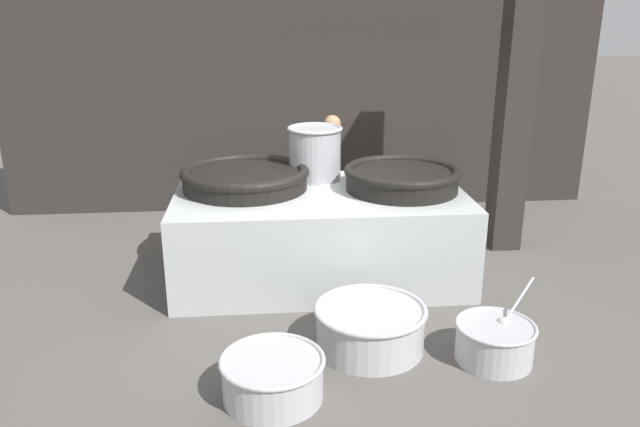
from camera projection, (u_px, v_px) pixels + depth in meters
ground_plane at (320, 275)px, 6.97m from camera, size 60.00×60.00×0.00m
back_wall at (304, 80)px, 8.82m from camera, size 8.46×0.24×3.70m
support_pillar at (516, 97)px, 7.24m from camera, size 0.35×0.35×3.70m
hearth_platform at (320, 234)px, 6.82m from camera, size 3.10×1.75×0.97m
giant_wok_near at (245, 177)px, 6.75m from camera, size 1.40×1.40×0.24m
giant_wok_far at (402, 177)px, 6.70m from camera, size 1.25×1.25×0.26m
stock_pot at (315, 152)px, 7.08m from camera, size 0.63×0.63×0.60m
cook at (331, 171)px, 7.99m from camera, size 0.39×0.60×1.56m
prep_bowl_vegetables at (495, 340)px, 5.24m from camera, size 0.78×0.68×0.61m
prep_bowl_meat at (370, 325)px, 5.42m from camera, size 0.99×0.99×0.40m
prep_bowl_extra at (273, 376)px, 4.75m from camera, size 0.81×0.81×0.34m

